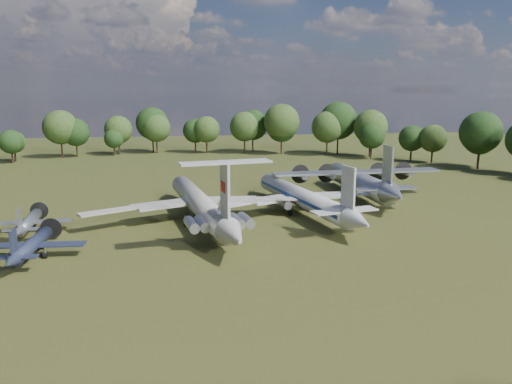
{
  "coord_description": "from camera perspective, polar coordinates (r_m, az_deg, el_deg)",
  "views": [
    {
      "loc": [
        -0.36,
        -75.84,
        20.2
      ],
      "look_at": [
        11.27,
        -2.62,
        5.0
      ],
      "focal_mm": 35.0,
      "sensor_mm": 36.0,
      "label": 1
    }
  ],
  "objects": [
    {
      "name": "il62_airliner",
      "position": [
        77.87,
        -6.43,
        -1.79
      ],
      "size": [
        42.87,
        51.82,
        4.58
      ],
      "primitive_type": null,
      "rotation": [
        0.0,
        0.0,
        0.16
      ],
      "color": "#B9B9B4",
      "rests_on": "ground"
    },
    {
      "name": "small_prop_northwest",
      "position": [
        79.18,
        -24.5,
        -3.39
      ],
      "size": [
        12.42,
        16.44,
        2.33
      ],
      "primitive_type": null,
      "rotation": [
        0.0,
        0.0,
        0.05
      ],
      "color": "#A0A2A7",
      "rests_on": "ground"
    },
    {
      "name": "person_on_il62",
      "position": [
        64.97,
        -4.17,
        -1.64
      ],
      "size": [
        0.61,
        0.43,
        1.57
      ],
      "primitive_type": "imported",
      "rotation": [
        0.0,
        0.0,
        3.24
      ],
      "color": "brown",
      "rests_on": "il62_airliner"
    },
    {
      "name": "ground",
      "position": [
        78.49,
        -8.47,
        -3.46
      ],
      "size": [
        300.0,
        300.0,
        0.0
      ],
      "primitive_type": "plane",
      "color": "#223612",
      "rests_on": "ground"
    },
    {
      "name": "tu104_jet",
      "position": [
        83.25,
        5.25,
        -1.01
      ],
      "size": [
        39.39,
        47.73,
        4.24
      ],
      "primitive_type": null,
      "rotation": [
        0.0,
        0.0,
        0.2
      ],
      "color": "silver",
      "rests_on": "ground"
    },
    {
      "name": "small_prop_west",
      "position": [
        67.16,
        -24.2,
        -5.87
      ],
      "size": [
        13.46,
        17.63,
        2.47
      ],
      "primitive_type": null,
      "rotation": [
        0.0,
        0.0,
        -0.07
      ],
      "color": "black",
      "rests_on": "ground"
    },
    {
      "name": "an12_transport",
      "position": [
        97.65,
        11.64,
        0.86
      ],
      "size": [
        33.98,
        37.76,
        4.86
      ],
      "primitive_type": null,
      "rotation": [
        0.0,
        0.0,
        0.03
      ],
      "color": "#919498",
      "rests_on": "ground"
    }
  ]
}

